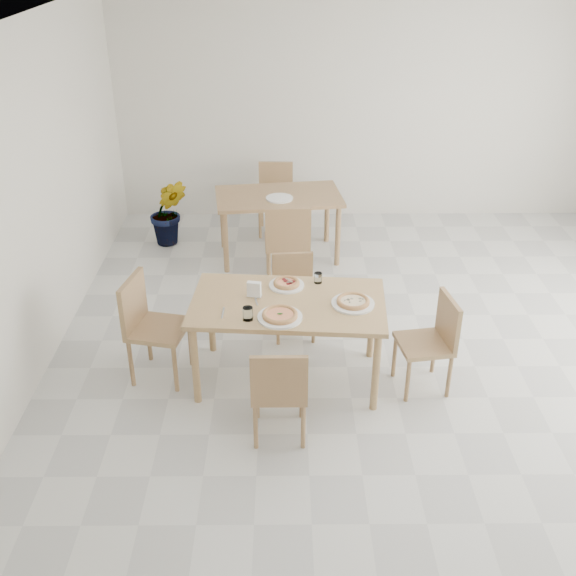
{
  "coord_description": "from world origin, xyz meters",
  "views": [
    {
      "loc": [
        -0.93,
        -4.84,
        3.45
      ],
      "look_at": [
        -0.89,
        -0.15,
        0.87
      ],
      "focal_mm": 42.0,
      "sensor_mm": 36.0,
      "label": 1
    }
  ],
  "objects_px": {
    "tumbler_b": "(248,314)",
    "napkin_holder": "(254,290)",
    "chair_back_s": "(287,239)",
    "chair_north": "(293,289)",
    "pizza_mushroom": "(353,301)",
    "chair_back_n": "(276,193)",
    "plate_margherita": "(280,317)",
    "chair_east": "(434,337)",
    "pizza_pepperoni": "(287,283)",
    "main_table": "(288,310)",
    "plate_empty": "(279,198)",
    "plate_pepperoni": "(287,285)",
    "plate_mushroom": "(353,304)",
    "chair_south": "(279,388)",
    "second_table": "(279,203)",
    "potted_plant": "(169,212)",
    "pizza_margherita": "(280,315)",
    "chair_west": "(148,321)",
    "tumbler_a": "(318,278)"
  },
  "relations": [
    {
      "from": "chair_west",
      "to": "napkin_holder",
      "type": "xyz_separation_m",
      "value": [
        0.88,
        0.0,
        0.29
      ]
    },
    {
      "from": "chair_west",
      "to": "napkin_holder",
      "type": "height_order",
      "value": "chair_west"
    },
    {
      "from": "second_table",
      "to": "potted_plant",
      "type": "distance_m",
      "value": 1.38
    },
    {
      "from": "chair_west",
      "to": "pizza_pepperoni",
      "type": "bearing_deg",
      "value": -68.64
    },
    {
      "from": "main_table",
      "to": "potted_plant",
      "type": "xyz_separation_m",
      "value": [
        -1.4,
        2.73,
        -0.26
      ]
    },
    {
      "from": "plate_mushroom",
      "to": "plate_empty",
      "type": "bearing_deg",
      "value": 104.45
    },
    {
      "from": "chair_east",
      "to": "pizza_margherita",
      "type": "distance_m",
      "value": 1.29
    },
    {
      "from": "chair_west",
      "to": "pizza_mushroom",
      "type": "relative_size",
      "value": 3.24
    },
    {
      "from": "pizza_margherita",
      "to": "tumbler_a",
      "type": "relative_size",
      "value": 4.08
    },
    {
      "from": "plate_empty",
      "to": "plate_pepperoni",
      "type": "bearing_deg",
      "value": -88.06
    },
    {
      "from": "pizza_mushroom",
      "to": "chair_back_n",
      "type": "bearing_deg",
      "value": 101.5
    },
    {
      "from": "pizza_mushroom",
      "to": "chair_back_n",
      "type": "xyz_separation_m",
      "value": [
        -0.65,
        3.19,
        -0.29
      ]
    },
    {
      "from": "pizza_pepperoni",
      "to": "tumbler_a",
      "type": "xyz_separation_m",
      "value": [
        0.27,
        0.06,
        0.01
      ]
    },
    {
      "from": "chair_east",
      "to": "pizza_pepperoni",
      "type": "xyz_separation_m",
      "value": [
        -1.19,
        0.37,
        0.3
      ]
    },
    {
      "from": "napkin_holder",
      "to": "potted_plant",
      "type": "relative_size",
      "value": 0.17
    },
    {
      "from": "pizza_pepperoni",
      "to": "second_table",
      "type": "xyz_separation_m",
      "value": [
        -0.08,
        2.13,
        -0.12
      ]
    },
    {
      "from": "chair_back_n",
      "to": "potted_plant",
      "type": "height_order",
      "value": "chair_back_n"
    },
    {
      "from": "main_table",
      "to": "chair_west",
      "type": "xyz_separation_m",
      "value": [
        -1.16,
        0.07,
        -0.14
      ]
    },
    {
      "from": "chair_east",
      "to": "plate_margherita",
      "type": "distance_m",
      "value": 1.28
    },
    {
      "from": "chair_south",
      "to": "tumbler_b",
      "type": "distance_m",
      "value": 0.64
    },
    {
      "from": "plate_margherita",
      "to": "plate_empty",
      "type": "bearing_deg",
      "value": 90.32
    },
    {
      "from": "pizza_mushroom",
      "to": "tumbler_b",
      "type": "bearing_deg",
      "value": -164.87
    },
    {
      "from": "main_table",
      "to": "second_table",
      "type": "bearing_deg",
      "value": 96.41
    },
    {
      "from": "pizza_mushroom",
      "to": "pizza_pepperoni",
      "type": "bearing_deg",
      "value": 149.54
    },
    {
      "from": "plate_pepperoni",
      "to": "napkin_holder",
      "type": "bearing_deg",
      "value": -144.92
    },
    {
      "from": "tumbler_b",
      "to": "chair_back_n",
      "type": "height_order",
      "value": "tumbler_b"
    },
    {
      "from": "pizza_pepperoni",
      "to": "chair_back_n",
      "type": "height_order",
      "value": "chair_back_n"
    },
    {
      "from": "tumbler_b",
      "to": "pizza_margherita",
      "type": "bearing_deg",
      "value": 4.35
    },
    {
      "from": "chair_east",
      "to": "pizza_pepperoni",
      "type": "height_order",
      "value": "chair_east"
    },
    {
      "from": "plate_mushroom",
      "to": "napkin_holder",
      "type": "distance_m",
      "value": 0.8
    },
    {
      "from": "plate_margherita",
      "to": "chair_back_n",
      "type": "height_order",
      "value": "chair_back_n"
    },
    {
      "from": "chair_south",
      "to": "chair_west",
      "type": "distance_m",
      "value": 1.38
    },
    {
      "from": "tumbler_b",
      "to": "napkin_holder",
      "type": "height_order",
      "value": "napkin_holder"
    },
    {
      "from": "chair_north",
      "to": "chair_back_s",
      "type": "bearing_deg",
      "value": 88.38
    },
    {
      "from": "pizza_margherita",
      "to": "plate_mushroom",
      "type": "bearing_deg",
      "value": 19.4
    },
    {
      "from": "chair_back_s",
      "to": "chair_north",
      "type": "bearing_deg",
      "value": 90.46
    },
    {
      "from": "chair_south",
      "to": "pizza_pepperoni",
      "type": "bearing_deg",
      "value": -93.5
    },
    {
      "from": "main_table",
      "to": "napkin_holder",
      "type": "xyz_separation_m",
      "value": [
        -0.27,
        0.07,
        0.14
      ]
    },
    {
      "from": "napkin_holder",
      "to": "tumbler_b",
      "type": "bearing_deg",
      "value": -84.14
    },
    {
      "from": "chair_south",
      "to": "napkin_holder",
      "type": "xyz_separation_m",
      "value": [
        -0.2,
        0.85,
        0.34
      ]
    },
    {
      "from": "chair_east",
      "to": "chair_north",
      "type": "bearing_deg",
      "value": -137.06
    },
    {
      "from": "second_table",
      "to": "plate_empty",
      "type": "distance_m",
      "value": 0.16
    },
    {
      "from": "plate_margherita",
      "to": "tumbler_b",
      "type": "bearing_deg",
      "value": -175.65
    },
    {
      "from": "main_table",
      "to": "potted_plant",
      "type": "distance_m",
      "value": 3.08
    },
    {
      "from": "plate_margherita",
      "to": "napkin_holder",
      "type": "xyz_separation_m",
      "value": [
        -0.21,
        0.33,
        0.06
      ]
    },
    {
      "from": "main_table",
      "to": "pizza_margherita",
      "type": "relative_size",
      "value": 4.42
    },
    {
      "from": "chair_back_n",
      "to": "potted_plant",
      "type": "bearing_deg",
      "value": -160.18
    },
    {
      "from": "plate_mushroom",
      "to": "tumbler_b",
      "type": "relative_size",
      "value": 3.27
    },
    {
      "from": "chair_south",
      "to": "second_table",
      "type": "height_order",
      "value": "chair_south"
    },
    {
      "from": "chair_west",
      "to": "chair_east",
      "type": "bearing_deg",
      "value": -82.5
    }
  ]
}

